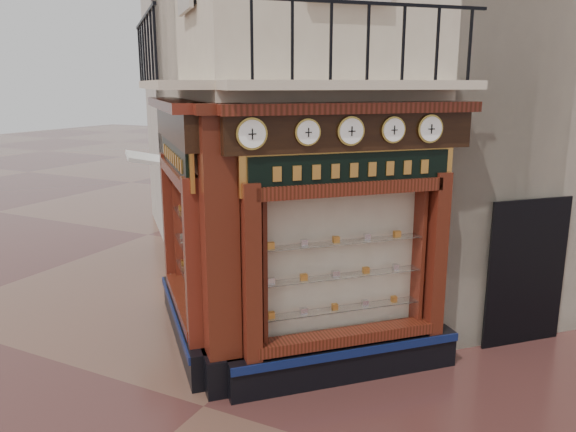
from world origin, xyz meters
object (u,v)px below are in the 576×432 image
Objects in this scene: clock_b at (308,132)px; signboard_right at (352,169)px; corner_pilaster at (220,258)px; awning at (155,278)px; clock_d at (393,130)px; clock_e at (430,129)px; clock_a at (252,134)px; signboard_left at (176,157)px; clock_c at (351,131)px.

clock_b reaches higher than signboard_right.
corner_pilaster reaches higher than awning.
clock_e is at bearing -0.00° from clock_d.
corner_pilaster is 10.04× the size of clock_a.
awning is at bearing 95.63° from corner_pilaster.
awning is 6.61m from signboard_right.
corner_pilaster is 1.76m from clock_a.
clock_a is 0.73m from clock_b.
clock_d is (0.85, 0.85, -0.00)m from clock_b.
awning is 0.65× the size of signboard_left.
clock_c is at bearing 0.00° from clock_b.
corner_pilaster is 2.70× the size of awning.
clock_b is at bearing -170.71° from signboard_right.
signboard_left is at bearing 100.25° from corner_pilaster.
clock_b is 1.21m from clock_d.
clock_a is 2.33m from signboard_left.
clock_a is at bearing -180.00° from clock_d.
clock_e is at bearing -148.70° from awning.
clock_d is at bearing 0.00° from clock_c.
clock_b reaches higher than signboard_left.
clock_c is 0.17× the size of signboard_left.
clock_e reaches higher than clock_b.
clock_a is at bearing -180.00° from clock_c.
signboard_right is (-0.45, -0.30, -0.52)m from clock_d.
clock_d reaches higher than signboard_left.
corner_pilaster is at bearing 169.40° from clock_d.
corner_pilaster is at bearing -169.75° from signboard_left.
clock_d is 0.75m from signboard_right.
signboard_left is (2.48, -2.22, 3.10)m from awning.
corner_pilaster is at bearing 165.63° from clock_c.
clock_b is 0.90× the size of clock_e.
clock_d is 7.14m from awning.
signboard_right is at bearing -10.25° from corner_pilaster.
clock_e reaches higher than clock_d.
clock_a is 0.27× the size of awning.
awning is at bearing 3.17° from signboard_left.
signboard_right is (-0.02, 0.14, -0.52)m from clock_c.
clock_b is (1.06, 0.46, 1.67)m from corner_pilaster.
signboard_right is at bearing 53.19° from clock_c.
clock_a is 1.32m from clock_c.
clock_a is at bearing -163.05° from signboard_left.
signboard_left is at bearing 145.42° from clock_e.
clock_a reaches higher than clock_b.
corner_pilaster is 2.12m from signboard_left.
awning is (-3.94, 3.23, -1.95)m from corner_pilaster.
clock_c is at bearing -126.81° from signboard_right.
clock_e is at bearing -124.58° from signboard_left.
clock_b is 6.77m from awning.
clock_a is 6.64m from awning.
corner_pilaster is 2.03m from clock_b.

